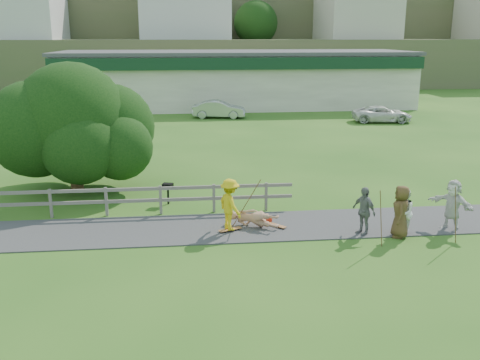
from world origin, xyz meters
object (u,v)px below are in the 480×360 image
at_px(spectator_b, 364,211).
at_px(bbq, 168,194).
at_px(skater_fallen, 253,218).
at_px(spectator_a, 403,212).
at_px(spectator_d, 452,205).
at_px(car_white, 382,114).
at_px(tree, 74,144).
at_px(car_silver, 219,109).
at_px(skater_rider, 230,207).
at_px(spectator_c, 401,212).

relative_size(spectator_b, bbq, 1.94).
distance_m(skater_fallen, spectator_a, 5.08).
distance_m(spectator_d, car_white, 24.06).
bearing_deg(spectator_a, skater_fallen, -81.09).
relative_size(spectator_a, bbq, 1.88).
xyz_separation_m(car_white, tree, (-20.01, -16.73, 1.41)).
xyz_separation_m(car_silver, car_white, (12.41, -3.53, -0.08)).
distance_m(skater_fallen, car_white, 25.77).
height_order(skater_rider, spectator_c, skater_rider).
relative_size(spectator_d, car_white, 0.40).
xyz_separation_m(skater_fallen, car_silver, (0.60, 25.77, 0.37)).
bearing_deg(bbq, skater_rider, -40.10).
bearing_deg(skater_rider, spectator_b, -124.57).
bearing_deg(skater_fallen, car_silver, 29.30).
bearing_deg(spectator_b, spectator_a, 54.14).
bearing_deg(spectator_c, skater_rider, -82.32).
height_order(spectator_b, bbq, spectator_b).
distance_m(car_white, bbq, 25.02).
relative_size(car_silver, car_white, 0.95).
distance_m(spectator_b, car_silver, 26.99).
relative_size(spectator_b, tree, 0.22).
bearing_deg(tree, spectator_b, -31.78).
bearing_deg(skater_rider, tree, 20.64).
relative_size(skater_rider, bbq, 2.08).
bearing_deg(tree, bbq, -31.97).
relative_size(spectator_c, spectator_d, 0.99).
bearing_deg(car_silver, spectator_b, -164.81).
distance_m(spectator_a, tree, 13.75).
xyz_separation_m(spectator_c, car_silver, (-4.14, 27.19, -0.18)).
height_order(spectator_d, tree, tree).
bearing_deg(spectator_a, spectator_c, -22.37).
bearing_deg(car_silver, spectator_d, -158.25).
xyz_separation_m(spectator_a, spectator_c, (-0.17, -0.16, 0.08)).
height_order(skater_rider, skater_fallen, skater_rider).
distance_m(spectator_a, car_white, 24.86).
bearing_deg(tree, car_white, 39.89).
xyz_separation_m(skater_fallen, car_white, (13.01, 22.25, 0.29)).
distance_m(spectator_b, spectator_d, 3.15).
bearing_deg(skater_rider, spectator_d, -120.39).
distance_m(skater_fallen, car_silver, 25.78).
xyz_separation_m(skater_fallen, spectator_a, (4.90, -1.25, 0.47)).
relative_size(skater_fallen, spectator_a, 1.14).
bearing_deg(car_silver, skater_fallen, -172.53).
xyz_separation_m(car_silver, bbq, (-3.61, -22.74, -0.28)).
bearing_deg(spectator_a, tree, -96.42).
distance_m(skater_rider, spectator_c, 5.68).
xyz_separation_m(skater_rider, tree, (-6.16, 5.88, 1.15)).
height_order(spectator_a, spectator_c, spectator_c).
bearing_deg(spectator_c, spectator_b, -89.41).
bearing_deg(car_white, bbq, 147.11).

